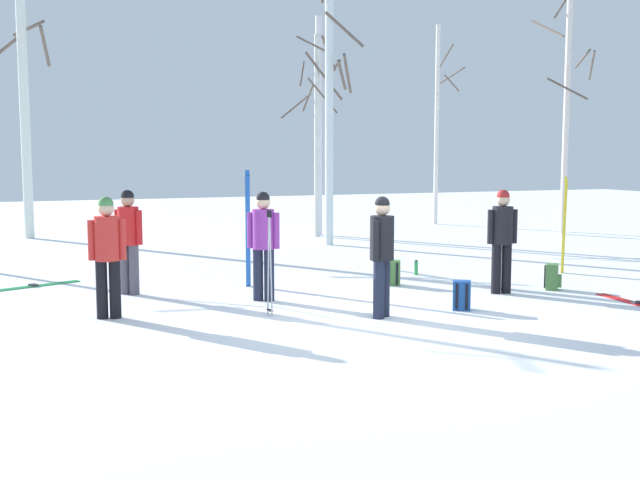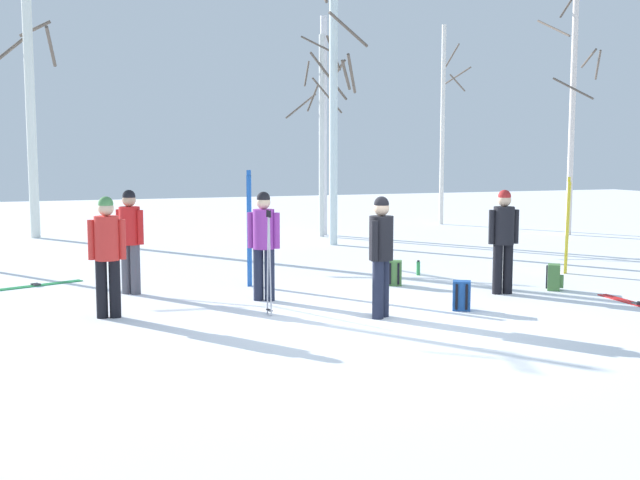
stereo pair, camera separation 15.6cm
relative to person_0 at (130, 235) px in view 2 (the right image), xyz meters
name	(u,v)px [view 2 (the right image)]	position (x,y,z in m)	size (l,w,h in m)	color
ground_plane	(370,325)	(2.72, -3.55, -0.98)	(60.00, 60.00, 0.00)	white
person_0	(130,235)	(0.00, 0.00, 0.00)	(0.41, 0.39, 1.72)	#4C4C56
person_1	(107,249)	(-0.54, -1.81, 0.00)	(0.51, 0.34, 1.72)	black
person_2	(504,235)	(5.73, -2.14, 0.00)	(0.51, 0.34, 1.72)	black
person_3	(264,239)	(1.88, -1.33, 0.00)	(0.46, 0.34, 1.72)	#1E2338
person_4	(381,249)	(3.06, -3.14, 0.00)	(0.42, 0.37, 1.72)	#1E2338
ski_pair_planted_0	(567,226)	(8.13, -0.68, -0.06)	(0.18, 0.12, 1.85)	yellow
ski_pair_planted_1	(249,229)	(2.03, 0.04, 0.02)	(0.11, 0.11, 2.02)	blue
ski_pair_lying_0	(33,286)	(-1.51, 1.34, -0.97)	(1.71, 0.84, 0.05)	green
ski_pair_lying_1	(636,304)	(7.14, -3.66, -0.97)	(0.29, 1.70, 0.05)	red
ski_poles_0	(269,260)	(1.64, -2.43, -0.18)	(0.07, 0.22, 1.51)	#B2B2BC
backpack_0	(554,278)	(6.75, -2.15, -0.77)	(0.34, 0.34, 0.44)	#4C7F3F
backpack_1	(394,273)	(4.43, -0.76, -0.77)	(0.32, 0.34, 0.44)	#4C7F3F
backpack_2	(462,296)	(4.40, -3.09, -0.77)	(0.33, 0.34, 0.44)	#1E4C99
water_bottle_0	(418,268)	(5.35, 0.10, -0.85)	(0.07, 0.07, 0.28)	green
birch_tree_1	(30,99)	(-1.34, 9.61, 2.76)	(1.62, 1.61, 7.28)	silver
birch_tree_2	(334,102)	(5.66, 5.24, 2.58)	(1.17, 1.37, 6.80)	silver
birch_tree_3	(321,131)	(6.03, 7.19, 1.91)	(1.42, 1.64, 5.46)	silver
birch_tree_4	(324,123)	(6.27, 7.53, 2.14)	(1.08, 1.07, 6.02)	silver
birch_tree_5	(443,123)	(10.99, 9.28, 2.27)	(0.93, 1.47, 6.29)	silver
birch_tree_6	(572,111)	(12.73, 5.16, 2.48)	(1.68, 1.64, 6.58)	silver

